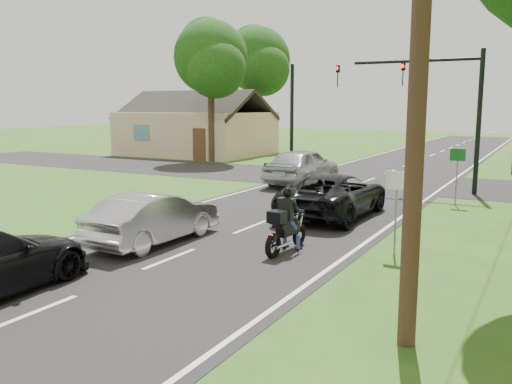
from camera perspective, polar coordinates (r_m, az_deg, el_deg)
ground at (r=13.47m, az=-9.04°, el=-7.00°), size 140.00×140.00×0.00m
road at (r=22.02m, az=7.12°, el=-0.65°), size 8.00×100.00×0.01m
cross_road at (r=27.62m, az=11.75°, el=1.20°), size 60.00×7.00×0.01m
motorcycle_rider at (r=13.78m, az=3.13°, el=-3.66°), size 0.56×1.97×1.70m
dark_suv at (r=18.40m, az=8.26°, el=-0.29°), size 2.44×5.24×1.45m
silver_sedan at (r=14.94m, az=-10.69°, el=-2.66°), size 1.53×4.23×1.39m
silver_suv at (r=25.71m, az=4.91°, el=2.75°), size 2.19×5.14×1.73m
traffic_signal at (r=24.62m, az=18.20°, el=9.65°), size 6.38×0.44×6.00m
signal_pole_far at (r=31.13m, az=3.79°, el=7.78°), size 0.20×0.20×6.00m
utility_pole_near at (r=8.49m, az=17.03°, el=18.03°), size 1.60×0.28×10.00m
sign_white at (r=13.73m, az=14.57°, el=-0.05°), size 0.55×0.07×2.12m
sign_green at (r=21.49m, az=20.43°, el=2.89°), size 0.55×0.07×2.12m
tree_left_near at (r=35.99m, az=-4.62°, el=13.58°), size 5.12×4.96×9.22m
tree_left_far at (r=45.58m, az=0.35°, el=13.41°), size 5.76×5.58×10.14m
house at (r=41.81m, az=-6.25°, el=6.39°), size 10.20×8.00×4.84m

